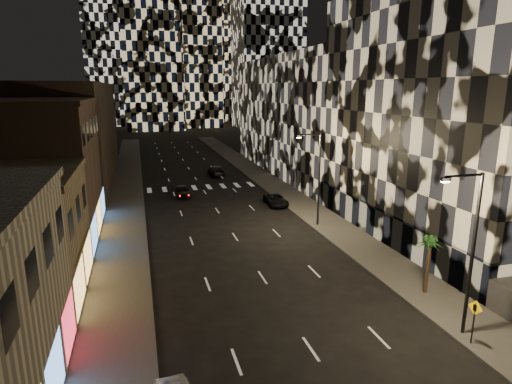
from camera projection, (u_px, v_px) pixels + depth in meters
sidewalk_left at (126, 191)px, 56.29m from camera, size 4.00×120.00×0.15m
sidewalk_right at (271, 182)px, 61.47m from camera, size 4.00×120.00×0.15m
curb_left at (142, 190)px, 56.83m from camera, size 0.20×120.00×0.15m
curb_right at (257, 183)px, 60.93m from camera, size 0.20×120.00×0.15m
retail_brown at (35, 173)px, 37.62m from camera, size 10.00×15.00×12.00m
retail_filler_left at (74, 132)px, 62.20m from camera, size 10.00×40.00×14.00m
midrise_right at (467, 115)px, 37.60m from camera, size 16.00×25.00×22.00m
midrise_base at (381, 225)px, 37.85m from camera, size 0.60×25.00×3.00m
midrise_filler_right at (318, 116)px, 68.50m from camera, size 16.00×40.00×18.00m
streetlight_near at (470, 244)px, 22.34m from camera, size 2.55×0.25×9.00m
streetlight_far at (317, 173)px, 41.07m from camera, size 2.55×0.25×9.00m
car_dark_midlane at (182, 191)px, 53.61m from camera, size 1.72×4.17×1.41m
car_dark_oncoming at (216, 170)px, 66.90m from camera, size 2.10×5.16×1.50m
car_dark_rightlane at (276, 200)px, 49.71m from camera, size 2.22×4.64×1.28m
ped_sign at (474, 315)px, 22.26m from camera, size 0.20×0.81×2.46m
palm_tree at (430, 246)px, 27.56m from camera, size 1.98×1.98×3.90m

